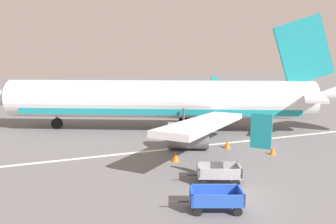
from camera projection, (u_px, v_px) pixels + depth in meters
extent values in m
plane|color=slate|center=(229.00, 197.00, 17.44)|extent=(220.00, 220.00, 0.00)
cube|color=silver|center=(167.00, 149.00, 26.28)|extent=(120.00, 0.36, 0.01)
cylinder|color=silver|center=(159.00, 99.00, 32.59)|extent=(28.97, 15.41, 3.70)
cube|color=teal|center=(159.00, 109.00, 32.76)|extent=(26.15, 14.04, 0.56)
cone|color=silver|center=(336.00, 95.00, 31.56)|extent=(5.53, 5.02, 3.52)
cube|color=silver|center=(205.00, 123.00, 24.26)|extent=(11.11, 10.95, 1.35)
cube|color=teal|center=(261.00, 131.00, 17.56)|extent=(0.91, 0.93, 1.90)
cylinder|color=gray|center=(188.00, 136.00, 26.09)|extent=(3.77, 3.21, 2.10)
cube|color=silver|center=(198.00, 96.00, 40.69)|extent=(2.97, 13.07, 1.35)
cube|color=teal|center=(215.00, 84.00, 46.78)|extent=(1.11, 0.23, 1.90)
cylinder|color=gray|center=(188.00, 108.00, 39.45)|extent=(3.77, 3.21, 2.10)
cube|color=teal|center=(304.00, 50.00, 31.02)|extent=(5.62, 2.72, 6.88)
cube|color=silver|center=(316.00, 98.00, 28.57)|extent=(4.80, 5.08, 0.24)
cube|color=silver|center=(292.00, 90.00, 34.87)|extent=(2.30, 5.35, 0.24)
cylinder|color=#4C4C51|center=(56.00, 114.00, 33.43)|extent=(0.20, 0.20, 2.04)
cylinder|color=black|center=(57.00, 123.00, 33.61)|extent=(1.19, 0.85, 1.10)
cylinder|color=#4C4C51|center=(184.00, 119.00, 30.56)|extent=(0.20, 0.20, 2.04)
cylinder|color=black|center=(184.00, 130.00, 30.73)|extent=(1.19, 0.85, 1.10)
cylinder|color=#4C4C51|center=(184.00, 111.00, 34.88)|extent=(0.20, 0.20, 2.04)
cylinder|color=black|center=(184.00, 121.00, 35.06)|extent=(1.19, 0.85, 1.10)
cube|color=#234CB2|center=(216.00, 201.00, 15.86)|extent=(2.83, 2.18, 0.08)
cube|color=#234CB2|center=(218.00, 201.00, 15.17)|extent=(2.38, 0.96, 0.55)
cube|color=#234CB2|center=(214.00, 189.00, 16.45)|extent=(2.38, 0.96, 0.55)
cube|color=#234CB2|center=(191.00, 195.00, 15.81)|extent=(0.58, 1.35, 0.55)
cube|color=#234CB2|center=(241.00, 195.00, 15.81)|extent=(0.58, 1.35, 0.55)
cylinder|color=#2D2D33|center=(179.00, 202.00, 15.87)|extent=(0.97, 0.42, 0.08)
cylinder|color=black|center=(198.00, 211.00, 15.36)|extent=(0.47, 0.30, 0.44)
cylinder|color=black|center=(196.00, 201.00, 16.46)|extent=(0.47, 0.30, 0.44)
cylinder|color=black|center=(238.00, 211.00, 15.36)|extent=(0.47, 0.30, 0.44)
cylinder|color=black|center=(233.00, 201.00, 16.46)|extent=(0.47, 0.30, 0.44)
cube|color=gray|center=(219.00, 175.00, 19.33)|extent=(2.84, 2.22, 0.08)
cube|color=gray|center=(220.00, 174.00, 18.63)|extent=(2.36, 1.01, 0.55)
cube|color=gray|center=(217.00, 166.00, 19.92)|extent=(2.36, 1.01, 0.55)
cube|color=gray|center=(198.00, 170.00, 19.30)|extent=(0.61, 1.34, 0.55)
cube|color=gray|center=(239.00, 170.00, 19.25)|extent=(0.61, 1.34, 0.55)
cylinder|color=#2D2D33|center=(188.00, 175.00, 19.37)|extent=(0.96, 0.44, 0.08)
cylinder|color=black|center=(203.00, 183.00, 18.84)|extent=(0.47, 0.31, 0.44)
cylinder|color=black|center=(202.00, 175.00, 19.94)|extent=(0.47, 0.31, 0.44)
cylinder|color=black|center=(236.00, 183.00, 18.80)|extent=(0.47, 0.31, 0.44)
cylinder|color=black|center=(233.00, 176.00, 19.90)|extent=(0.47, 0.31, 0.44)
cone|color=orange|center=(273.00, 151.00, 24.86)|extent=(0.48, 0.48, 0.63)
cone|color=orange|center=(227.00, 144.00, 26.57)|extent=(0.53, 0.53, 0.70)
cone|color=orange|center=(176.00, 157.00, 23.28)|extent=(0.51, 0.51, 0.67)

